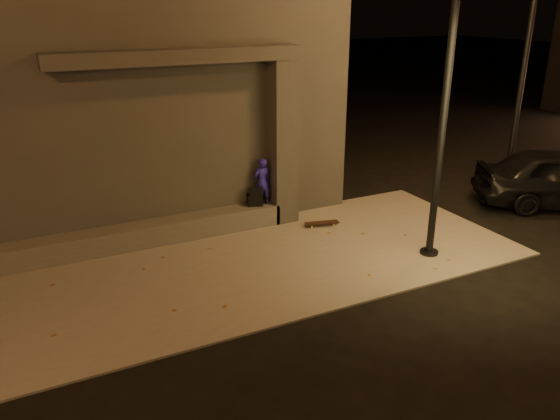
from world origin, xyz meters
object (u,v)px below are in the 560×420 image
backpack (255,199)px  street_lamp_0 (451,46)px  skateboarder (262,182)px  skateboard (322,223)px  column (282,143)px

backpack → street_lamp_0: street_lamp_0 is taller
skateboarder → backpack: 0.42m
backpack → skateboard: bearing=-14.9°
skateboarder → skateboard: size_ratio=1.34×
skateboarder → street_lamp_0: 4.80m
column → skateboard: column is taller
skateboarder → street_lamp_0: (2.31, -2.96, 3.00)m
skateboard → skateboarder: bearing=158.8°
column → street_lamp_0: 4.09m
skateboarder → backpack: (-0.19, -0.00, -0.38)m
skateboarder → backpack: size_ratio=2.35×
backpack → skateboard: 1.60m
skateboarder → skateboard: 1.63m
column → street_lamp_0: bearing=-58.6°
backpack → skateboarder: bearing=15.7°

